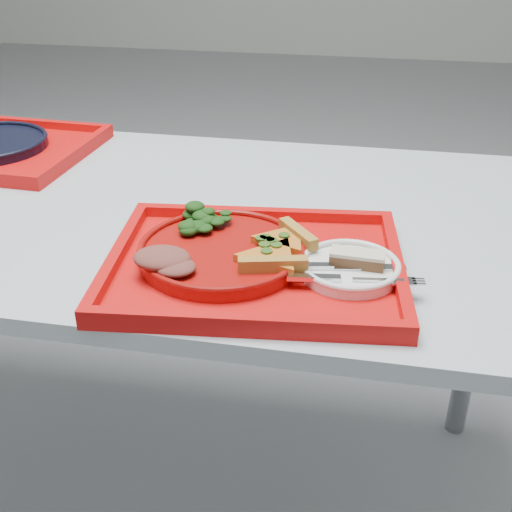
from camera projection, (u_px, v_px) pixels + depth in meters
The scene contains 12 objects.
ground at pixel (164, 480), 1.59m from camera, with size 10.00×10.00×0.00m, color gray.
table at pixel (140, 238), 1.26m from camera, with size 1.60×0.80×0.75m.
tray_main at pixel (255, 268), 0.99m from camera, with size 0.45×0.35×0.01m, color red.
dinner_plate at pixel (222, 253), 1.00m from camera, with size 0.26×0.26×0.02m, color #960D0A.
side_plate at pixel (350, 270), 0.96m from camera, with size 0.15×0.15×0.01m, color white.
pizza_slice_a at pixel (272, 255), 0.96m from camera, with size 0.12×0.10×0.02m, color orange, non-canonical shape.
pizza_slice_b at pixel (284, 238), 1.01m from camera, with size 0.11×0.09×0.02m, color orange, non-canonical shape.
salad_heap at pixel (208, 217), 1.05m from camera, with size 0.08×0.07×0.04m, color black.
meat_portion at pixel (162, 258), 0.95m from camera, with size 0.09×0.07×0.03m, color brown.
dessert_bar at pixel (357, 259), 0.96m from camera, with size 0.08×0.04×0.02m.
knife at pixel (344, 266), 0.95m from camera, with size 0.18×0.02×0.01m, color silver.
fork at pixel (351, 279), 0.92m from camera, with size 0.18×0.02×0.01m, color silver.
Camera 1 is at (0.43, -1.05, 1.26)m, focal length 45.00 mm.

